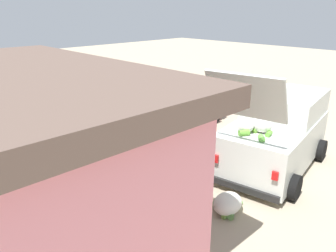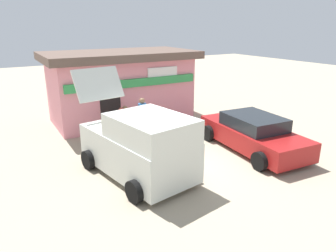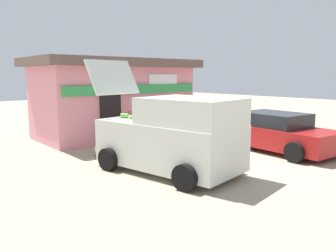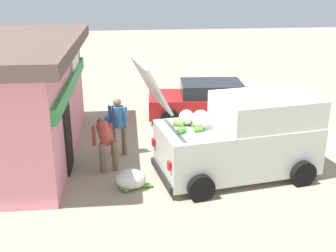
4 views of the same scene
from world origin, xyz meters
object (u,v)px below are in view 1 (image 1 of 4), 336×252
(delivery_van, at_px, (276,133))
(parked_sedan, at_px, (167,110))
(paint_bucket, at_px, (92,153))
(customer_bending, at_px, (170,170))
(storefront_bar, at_px, (31,152))
(unloaded_banana_pile, at_px, (228,204))
(vendor_standing, at_px, (154,149))

(delivery_van, xyz_separation_m, parked_sedan, (4.58, -0.22, -0.39))
(paint_bucket, bearing_deg, customer_bending, 179.48)
(parked_sedan, bearing_deg, storefront_bar, 112.63)
(customer_bending, bearing_deg, delivery_van, -102.20)
(storefront_bar, bearing_deg, delivery_van, -108.23)
(delivery_van, distance_m, parked_sedan, 4.60)
(unloaded_banana_pile, bearing_deg, customer_bending, 26.86)
(delivery_van, distance_m, customer_bending, 3.56)
(unloaded_banana_pile, relative_size, paint_bucket, 2.43)
(customer_bending, height_order, unloaded_banana_pile, customer_bending)
(delivery_van, bearing_deg, paint_bucket, 40.07)
(storefront_bar, relative_size, paint_bucket, 19.71)
(parked_sedan, xyz_separation_m, unloaded_banana_pile, (-5.04, 3.09, -0.41))
(delivery_van, xyz_separation_m, vendor_standing, (1.66, 3.13, -0.04))
(parked_sedan, distance_m, vendor_standing, 4.46)
(vendor_standing, xyz_separation_m, customer_bending, (-0.91, 0.34, -0.15))
(storefront_bar, xyz_separation_m, customer_bending, (-1.23, -2.54, -0.88))
(unloaded_banana_pile, bearing_deg, storefront_bar, 52.27)
(customer_bending, bearing_deg, unloaded_banana_pile, -153.14)
(storefront_bar, relative_size, parked_sedan, 1.54)
(storefront_bar, height_order, parked_sedan, storefront_bar)
(delivery_van, relative_size, unloaded_banana_pile, 5.36)
(customer_bending, bearing_deg, storefront_bar, 64.15)
(customer_bending, relative_size, unloaded_banana_pile, 1.51)
(customer_bending, height_order, paint_bucket, customer_bending)
(parked_sedan, bearing_deg, delivery_van, 177.20)
(unloaded_banana_pile, height_order, paint_bucket, unloaded_banana_pile)
(customer_bending, xyz_separation_m, unloaded_banana_pile, (-1.21, -0.61, -0.60))
(unloaded_banana_pile, distance_m, paint_bucket, 4.59)
(customer_bending, bearing_deg, parked_sedan, -44.02)
(vendor_standing, distance_m, customer_bending, 0.98)
(delivery_van, xyz_separation_m, paint_bucket, (4.10, 3.45, -0.84))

